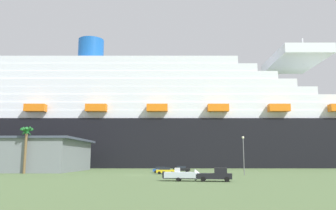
# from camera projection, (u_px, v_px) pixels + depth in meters

# --- Properties ---
(ground_plane) EXTENTS (600.00, 600.00, 0.00)m
(ground_plane) POSITION_uv_depth(u_px,v_px,m) (147.00, 170.00, 104.10)
(ground_plane) COLOR #567042
(cruise_ship) EXTENTS (238.82, 37.77, 60.23)m
(cruise_ship) POSITION_uv_depth(u_px,v_px,m) (153.00, 124.00, 144.20)
(cruise_ship) COLOR black
(cruise_ship) RESTS_ON ground_plane
(pickup_truck) EXTENTS (5.82, 2.89, 2.20)m
(pickup_truck) POSITION_uv_depth(u_px,v_px,m) (216.00, 175.00, 54.52)
(pickup_truck) COLOR black
(pickup_truck) RESTS_ON ground_plane
(small_boat_on_trailer) EXTENTS (7.29, 2.84, 2.15)m
(small_boat_on_trailer) POSITION_uv_depth(u_px,v_px,m) (185.00, 175.00, 55.31)
(small_boat_on_trailer) COLOR #595960
(small_boat_on_trailer) RESTS_ON ground_plane
(palm_tree) EXTENTS (3.20, 3.19, 11.61)m
(palm_tree) POSITION_uv_depth(u_px,v_px,m) (26.00, 137.00, 84.01)
(palm_tree) COLOR brown
(palm_tree) RESTS_ON ground_plane
(street_lamp) EXTENTS (0.56, 0.56, 8.61)m
(street_lamp) POSITION_uv_depth(u_px,v_px,m) (243.00, 150.00, 75.15)
(street_lamp) COLOR slate
(street_lamp) RESTS_ON ground_plane
(parked_car_blue_suv) EXTENTS (4.52, 2.16, 1.58)m
(parked_car_blue_suv) POSITION_uv_depth(u_px,v_px,m) (161.00, 170.00, 86.50)
(parked_car_blue_suv) COLOR #264C99
(parked_car_blue_suv) RESTS_ON ground_plane
(parked_car_yellow_taxi) EXTENTS (4.53, 2.16, 1.58)m
(parked_car_yellow_taxi) POSITION_uv_depth(u_px,v_px,m) (165.00, 171.00, 80.27)
(parked_car_yellow_taxi) COLOR yellow
(parked_car_yellow_taxi) RESTS_ON ground_plane
(parked_car_black_coupe) EXTENTS (4.74, 2.48, 1.58)m
(parked_car_black_coupe) POSITION_uv_depth(u_px,v_px,m) (181.00, 169.00, 92.31)
(parked_car_black_coupe) COLOR black
(parked_car_black_coupe) RESTS_ON ground_plane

